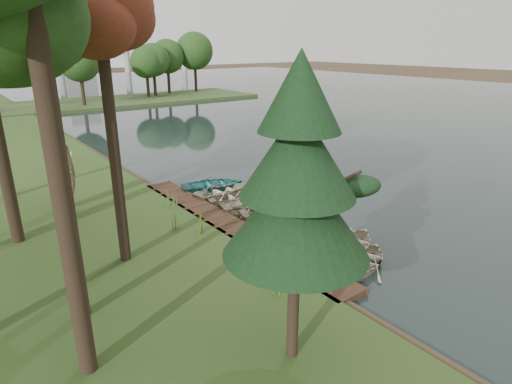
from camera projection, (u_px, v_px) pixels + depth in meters
ground at (254, 221)px, 22.01m from camera, size 300.00×300.00×0.00m
water at (349, 116)px, 54.15m from camera, size 130.00×200.00×0.05m
boardwalk at (228, 226)px, 21.05m from camera, size 1.60×16.00×0.30m
peninsula at (97, 103)px, 64.18m from camera, size 50.00×14.00×0.45m
far_trees at (68, 60)px, 60.24m from camera, size 45.60×5.60×8.80m
bridge at (28, 50)px, 117.13m from camera, size 95.90×4.00×8.60m
building_a at (74, 42)px, 141.65m from camera, size 10.00×8.00×18.00m
rowboat_0 at (364, 258)px, 17.46m from camera, size 3.73×3.15×0.66m
rowboat_1 at (349, 243)px, 18.60m from camera, size 4.36×3.61×0.78m
rowboat_2 at (324, 234)px, 19.58m from camera, size 3.69×2.98×0.68m
rowboat_3 at (303, 225)px, 20.53m from camera, size 3.78×3.11×0.68m
rowboat_4 at (280, 218)px, 21.34m from camera, size 3.98×2.98×0.78m
rowboat_5 at (270, 210)px, 22.50m from camera, size 3.77×3.16×0.67m
rowboat_6 at (254, 201)px, 23.51m from camera, size 4.30×3.47×0.79m
rowboat_7 at (235, 195)px, 24.66m from camera, size 3.74×2.97×0.69m
rowboat_8 at (222, 190)px, 25.47m from camera, size 3.80×2.86×0.75m
rowboat_9 at (213, 184)px, 26.48m from camera, size 4.54×3.82×0.81m
stored_rowboat at (69, 202)px, 22.90m from camera, size 4.05×4.03×0.69m
tree_0 at (36, 4)px, 10.87m from camera, size 4.65×4.65×11.38m
tree_2 at (99, 18)px, 14.54m from camera, size 3.47×3.47×10.89m
tree_4 at (35, 33)px, 20.02m from camera, size 3.72×3.72×10.55m
pine_tree at (297, 179)px, 10.44m from camera, size 3.80×3.80×8.29m
reeds_0 at (278, 280)px, 15.13m from camera, size 0.60×0.60×0.89m
reeds_1 at (198, 222)px, 19.80m from camera, size 0.60×0.60×1.09m
reeds_2 at (174, 221)px, 20.14m from camera, size 0.60×0.60×0.86m
reeds_3 at (173, 197)px, 23.22m from camera, size 0.60×0.60×0.89m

